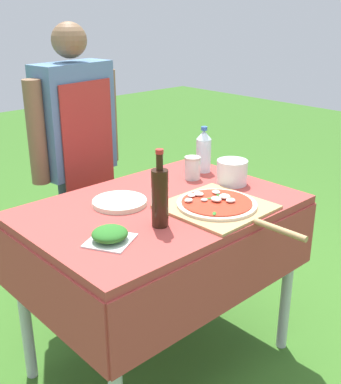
% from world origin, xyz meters
% --- Properties ---
extents(ground_plane, '(12.00, 12.00, 0.00)m').
position_xyz_m(ground_plane, '(0.00, 0.00, 0.00)').
color(ground_plane, '#386B23').
extents(prep_table, '(1.13, 0.78, 0.79)m').
position_xyz_m(prep_table, '(0.00, 0.00, 0.69)').
color(prep_table, '#A83D38').
rests_on(prep_table, ground).
extents(person_cook, '(0.56, 0.23, 1.49)m').
position_xyz_m(person_cook, '(0.06, 0.71, 0.88)').
color(person_cook, '#333D56').
rests_on(person_cook, ground).
extents(pizza_on_peel, '(0.39, 0.60, 0.05)m').
position_xyz_m(pizza_on_peel, '(0.14, -0.19, 0.81)').
color(pizza_on_peel, tan).
rests_on(pizza_on_peel, prep_table).
extents(oil_bottle, '(0.06, 0.06, 0.29)m').
position_xyz_m(oil_bottle, '(-0.14, -0.15, 0.91)').
color(oil_bottle, black).
rests_on(oil_bottle, prep_table).
extents(water_bottle, '(0.07, 0.07, 0.23)m').
position_xyz_m(water_bottle, '(0.44, 0.18, 0.90)').
color(water_bottle, silver).
rests_on(water_bottle, prep_table).
extents(herb_container, '(0.20, 0.20, 0.05)m').
position_xyz_m(herb_container, '(-0.35, -0.13, 0.82)').
color(herb_container, silver).
rests_on(herb_container, prep_table).
extents(mixing_tub, '(0.14, 0.14, 0.11)m').
position_xyz_m(mixing_tub, '(0.41, -0.04, 0.85)').
color(mixing_tub, silver).
rests_on(mixing_tub, prep_table).
extents(plate_stack, '(0.23, 0.23, 0.02)m').
position_xyz_m(plate_stack, '(-0.12, 0.11, 0.80)').
color(plate_stack, beige).
rests_on(plate_stack, prep_table).
extents(sauce_jar, '(0.08, 0.08, 0.11)m').
position_xyz_m(sauce_jar, '(0.32, 0.14, 0.84)').
color(sauce_jar, silver).
rests_on(sauce_jar, prep_table).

